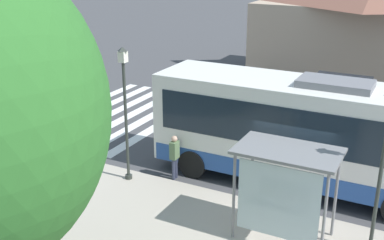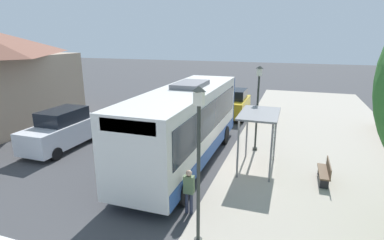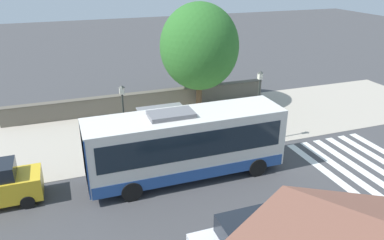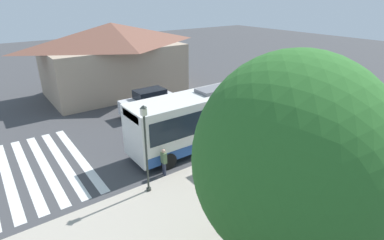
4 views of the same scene
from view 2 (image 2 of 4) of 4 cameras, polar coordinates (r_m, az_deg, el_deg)
The scene contains 10 objects.
ground_plane at distance 13.93m, azimuth 5.55°, elevation -9.01°, with size 120.00×120.00×0.00m, color #424244.
sidewalk_plaza at distance 13.74m, azimuth 24.45°, elevation -10.74°, with size 9.00×44.00×0.02m.
bus at distance 13.83m, azimuth -1.28°, elevation -0.61°, with size 2.69×10.07×3.73m.
bus_shelter at distance 13.35m, azimuth 13.29°, elevation -0.67°, with size 1.64×2.71×2.61m.
pedestrian at distance 10.18m, azimuth -0.58°, elevation -12.91°, with size 0.34×0.22×1.58m.
bench at distance 13.54m, azimuth 24.02°, elevation -8.92°, with size 0.40×1.60×0.88m.
street_lamp_near at distance 8.00m, azimuth 1.26°, elevation -6.94°, with size 0.28×0.28×4.60m.
street_lamp_far at distance 15.47m, azimuth 12.40°, elevation 3.40°, with size 0.28×0.28×4.41m.
parked_car_behind_bus at distance 22.37m, azimuth 8.18°, elevation 3.04°, with size 1.84×3.95×2.05m.
parked_car_far_lane at distance 17.35m, azimuth -23.35°, elevation -1.69°, with size 1.93×4.67×2.09m.
Camera 2 is at (-2.81, 12.36, 5.78)m, focal length 28.00 mm.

